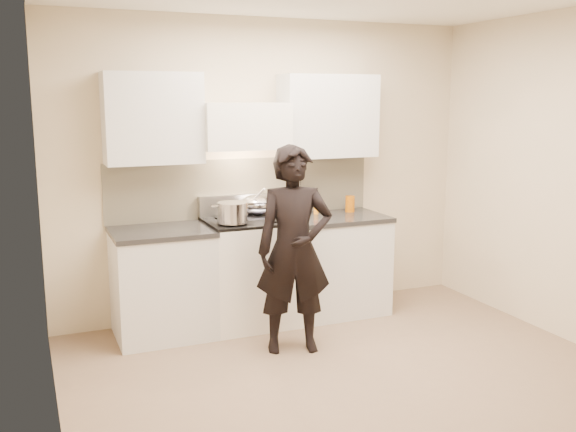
{
  "coord_description": "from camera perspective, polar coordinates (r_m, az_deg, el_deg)",
  "views": [
    {
      "loc": [
        -2.11,
        -3.78,
        2.0
      ],
      "look_at": [
        -0.09,
        1.05,
        1.03
      ],
      "focal_mm": 40.0,
      "sensor_mm": 36.0,
      "label": 1
    }
  ],
  "objects": [
    {
      "name": "counter_left",
      "position": [
        5.52,
        -11.08,
        -5.83
      ],
      "size": [
        0.82,
        0.67,
        0.92
      ],
      "color": "silver",
      "rests_on": "ground"
    },
    {
      "name": "person",
      "position": [
        5.02,
        0.56,
        -3.03
      ],
      "size": [
        0.68,
        0.53,
        1.64
      ],
      "primitive_type": "imported",
      "rotation": [
        0.0,
        0.0,
        -0.25
      ],
      "color": "black",
      "rests_on": "ground"
    },
    {
      "name": "stove",
      "position": [
        5.72,
        -3.38,
        -4.94
      ],
      "size": [
        0.76,
        0.65,
        0.96
      ],
      "color": "white",
      "rests_on": "ground"
    },
    {
      "name": "ground_plane",
      "position": [
        4.77,
        6.1,
        -14.31
      ],
      "size": [
        4.0,
        4.0,
        0.0
      ],
      "primitive_type": "plane",
      "color": "#7F674F"
    },
    {
      "name": "room_shell",
      "position": [
        4.65,
        3.65,
        5.57
      ],
      "size": [
        4.04,
        3.54,
        2.7
      ],
      "color": "beige",
      "rests_on": "ground"
    },
    {
      "name": "counter_right",
      "position": [
        6.03,
        4.1,
        -4.26
      ],
      "size": [
        0.92,
        0.67,
        0.92
      ],
      "color": "silver",
      "rests_on": "ground"
    },
    {
      "name": "stock_pot",
      "position": [
        5.39,
        -4.94,
        0.32
      ],
      "size": [
        0.37,
        0.28,
        0.17
      ],
      "color": "#B5B5C1",
      "rests_on": "stove"
    },
    {
      "name": "oil_glass",
      "position": [
        6.13,
        5.53,
        1.09
      ],
      "size": [
        0.09,
        0.09,
        0.15
      ],
      "color": "#B55905",
      "rests_on": "counter_right"
    },
    {
      "name": "utensil_crock",
      "position": [
        6.01,
        0.79,
        1.23
      ],
      "size": [
        0.13,
        0.13,
        0.35
      ],
      "color": "silver",
      "rests_on": "counter_right"
    },
    {
      "name": "wok",
      "position": [
        5.76,
        -2.78,
        1.05
      ],
      "size": [
        0.34,
        0.41,
        0.27
      ],
      "color": "#B5B5C1",
      "rests_on": "stove"
    },
    {
      "name": "spice_jar",
      "position": [
        5.99,
        2.51,
        0.66
      ],
      "size": [
        0.05,
        0.05,
        0.1
      ],
      "color": "orange",
      "rests_on": "counter_right"
    }
  ]
}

